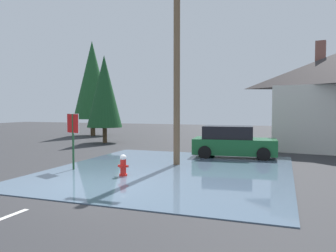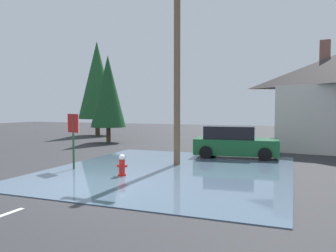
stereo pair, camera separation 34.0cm
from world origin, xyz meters
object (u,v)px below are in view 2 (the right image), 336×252
Objects in this scene: stop_sign_near at (73,130)px; pine_tree_mid_left at (97,80)px; parked_car at (234,142)px; pine_tree_tall_left at (108,91)px; utility_pole at (177,63)px; fire_hydrant at (122,166)px.

stop_sign_near is 17.48m from pine_tree_mid_left.
stop_sign_near is 0.54× the size of parked_car.
pine_tree_tall_left is 0.73× the size of pine_tree_mid_left.
utility_pole is 2.00× the size of parked_car.
utility_pole is (3.53, 2.51, 2.78)m from stop_sign_near.
stop_sign_near is at bearing -134.08° from parked_car.
utility_pole is (1.06, 2.99, 4.01)m from fire_hydrant.
pine_tree_mid_left is at bearing 129.47° from pine_tree_tall_left.
pine_tree_mid_left is at bearing 134.21° from utility_pole.
utility_pole is 10.61m from pine_tree_tall_left.
utility_pole reaches higher than fire_hydrant.
fire_hydrant is at bearing -109.58° from utility_pole.
utility_pole reaches higher than parked_car.
stop_sign_near is at bearing -144.56° from utility_pole.
stop_sign_near is at bearing 168.94° from fire_hydrant.
pine_tree_mid_left is at bearing 146.62° from parked_car.
stop_sign_near is 7.93m from parked_car.
pine_tree_tall_left is at bearing -50.53° from pine_tree_mid_left.
parked_car is at bearing 45.92° from stop_sign_near.
stop_sign_near is 0.36× the size of pine_tree_tall_left.
fire_hydrant is 19.44m from pine_tree_mid_left.
pine_tree_tall_left is (-4.24, 9.70, 2.07)m from stop_sign_near.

